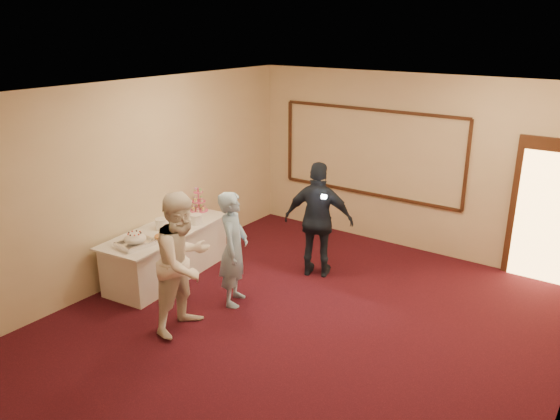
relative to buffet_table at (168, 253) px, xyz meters
The scene contains 14 objects.
floor 2.61m from the buffet_table, ahead, with size 7.00×7.00×0.00m, color black.
room_walls 3.06m from the buffet_table, ahead, with size 6.04×7.04×3.02m.
wall_molding 3.88m from the buffet_table, 61.28° to the left, with size 3.45×0.04×1.55m.
doorway 5.76m from the buffet_table, 34.29° to the left, with size 1.05×0.07×2.20m.
buffet_table is the anchor object (origin of this frame).
pavlova_tray 0.85m from the buffet_table, 79.51° to the right, with size 0.41×0.56×0.19m.
cupcake_stand 1.10m from the buffet_table, 101.85° to the left, with size 0.30×0.30×0.44m.
plate_stack_a 0.47m from the buffet_table, 154.80° to the right, with size 0.20×0.20×0.17m.
plate_stack_b 0.68m from the buffet_table, 63.72° to the left, with size 0.19×0.19×0.16m.
tart 0.57m from the buffet_table, 49.36° to the right, with size 0.28×0.28×0.06m.
man 1.46m from the buffet_table, ahead, with size 0.59×0.39×1.63m, color #89ADD0.
woman 1.70m from the buffet_table, 35.24° to the right, with size 0.89×0.69×1.83m, color white.
guest 2.39m from the buffet_table, 36.49° to the left, with size 1.06×0.44×1.81m, color black.
camera_flash 2.60m from the buffet_table, 27.81° to the left, with size 0.07×0.04×0.05m, color white.
Camera 1 is at (3.34, -5.09, 3.75)m, focal length 35.00 mm.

